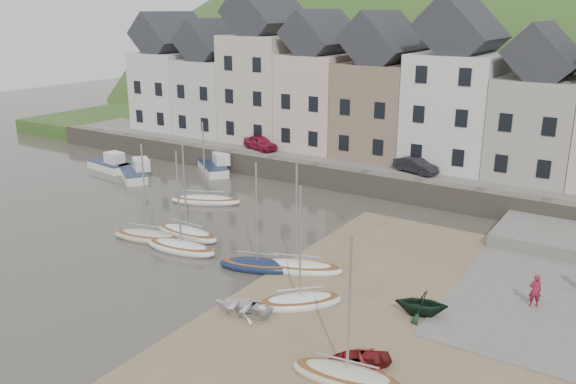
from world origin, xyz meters
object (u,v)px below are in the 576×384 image
Objects in this scene: sailboat_0 at (206,200)px; person_red at (535,290)px; car_left at (260,143)px; car_right at (416,165)px; rowboat_white at (242,307)px; rowboat_green at (421,303)px; rowboat_red at (357,359)px.

sailboat_0 is 24.11m from person_red.
car_left reaches higher than person_red.
car_right is (14.80, 0.00, -0.04)m from car_left.
person_red is 0.43× the size of car_left.
rowboat_white is 8.37m from rowboat_green.
rowboat_red is 24.91m from car_right.
car_left is at bearing -147.73° from rowboat_green.
sailboat_0 is at bearing -36.35° from person_red.
person_red reaches higher than rowboat_green.
car_right is at bearing 158.81° from rowboat_red.
rowboat_white reaches higher than rowboat_red.
sailboat_0 reaches higher than rowboat_green.
person_red is at bearing 113.03° from rowboat_green.
rowboat_green reaches higher than rowboat_white.
car_right reaches higher than rowboat_white.
rowboat_green is (19.53, -7.57, 0.44)m from sailboat_0.
rowboat_red is at bearing -145.66° from car_right.
person_red is (11.43, 8.01, 0.57)m from rowboat_white.
car_right reaches higher than rowboat_red.
rowboat_white is at bearing -135.74° from rowboat_red.
rowboat_red is at bearing -118.96° from car_left.
sailboat_0 is at bearing -161.55° from rowboat_red.
rowboat_white is 27.54m from car_left.
rowboat_white is 1.10× the size of rowboat_red.
rowboat_red is (6.49, -0.96, -0.03)m from rowboat_white.
person_red is 19.05m from car_right.
rowboat_white is 0.80× the size of car_right.
sailboat_0 is at bearing -142.60° from rowboat_white.
car_left is (-15.19, 22.90, 1.88)m from rowboat_white.
rowboat_red is 0.73× the size of car_right.
rowboat_green is 0.91× the size of rowboat_red.
rowboat_green is 29.12m from car_left.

